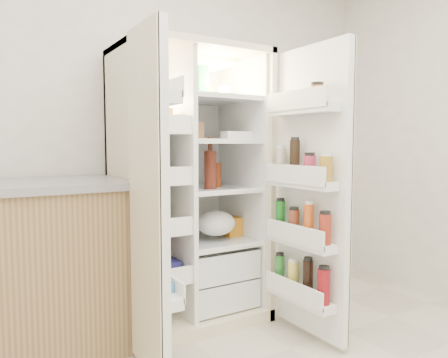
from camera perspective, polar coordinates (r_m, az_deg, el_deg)
wall_back at (r=3.14m, az=-10.52°, el=7.69°), size 4.00×0.02×2.70m
refrigerator at (r=2.91m, az=-4.81°, el=-3.97°), size 0.92×0.70×1.80m
freezer_door at (r=2.14m, az=-10.00°, el=-3.11°), size 0.15×0.40×1.72m
fridge_door at (r=2.59m, az=11.45°, el=-2.28°), size 0.17×0.58×1.72m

